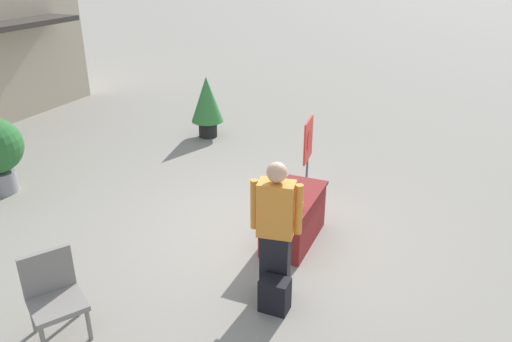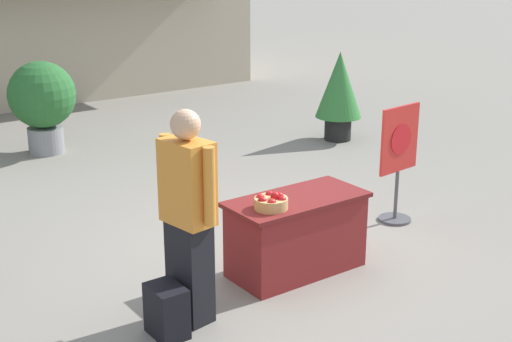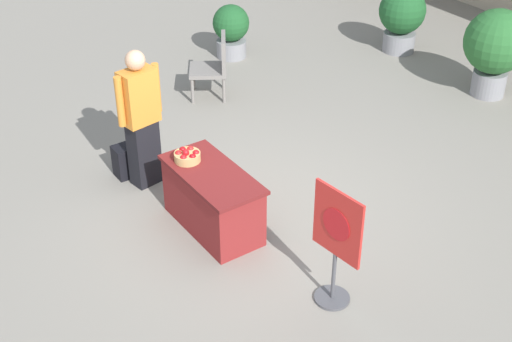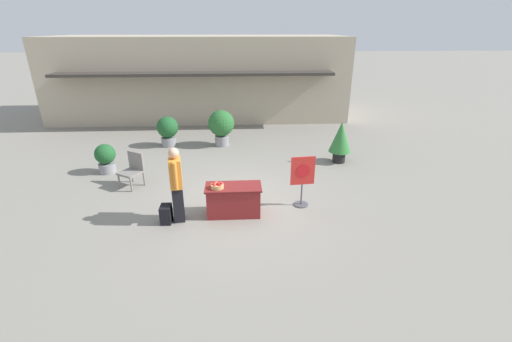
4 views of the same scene
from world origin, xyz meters
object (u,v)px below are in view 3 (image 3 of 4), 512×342
at_px(poster_board, 336,243).
at_px(potted_plant_near_right, 496,46).
at_px(backpack, 128,160).
at_px(potted_plant_far_right, 402,16).
at_px(apple_basket, 187,156).
at_px(person_visitor, 141,118).
at_px(potted_plant_far_left, 231,29).
at_px(display_table, 213,200).
at_px(patio_chair, 215,64).

relative_size(poster_board, potted_plant_near_right, 0.96).
bearing_deg(poster_board, backpack, -84.34).
bearing_deg(potted_plant_far_right, backpack, -80.56).
distance_m(apple_basket, person_visitor, 0.91).
bearing_deg(potted_plant_far_left, display_table, -35.42).
height_order(apple_basket, patio_chair, patio_chair).
distance_m(patio_chair, potted_plant_far_left, 1.50).
relative_size(display_table, potted_plant_near_right, 0.98).
xyz_separation_m(poster_board, potted_plant_near_right, (-2.17, 4.90, 0.08)).
bearing_deg(display_table, apple_basket, -165.81).
bearing_deg(poster_board, patio_chair, -113.31).
bearing_deg(poster_board, person_visitor, -85.27).
bearing_deg(potted_plant_far_left, backpack, -52.52).
height_order(backpack, poster_board, poster_board).
bearing_deg(potted_plant_far_left, patio_chair, -42.41).
xyz_separation_m(potted_plant_near_right, potted_plant_far_right, (-2.01, 0.07, -0.17)).
relative_size(backpack, patio_chair, 0.44).
height_order(display_table, potted_plant_far_right, potted_plant_far_right).
bearing_deg(patio_chair, display_table, 90.00).
relative_size(apple_basket, person_visitor, 0.17).
relative_size(apple_basket, poster_board, 0.23).
height_order(patio_chair, potted_plant_far_right, potted_plant_far_right).
xyz_separation_m(person_visitor, potted_plant_far_left, (-2.65, 2.99, -0.42)).
xyz_separation_m(person_visitor, potted_plant_far_right, (-1.22, 5.51, -0.27)).
bearing_deg(apple_basket, potted_plant_near_right, 91.17).
bearing_deg(display_table, person_visitor, -171.01).
relative_size(display_table, apple_basket, 4.45).
xyz_separation_m(person_visitor, potted_plant_near_right, (0.79, 5.44, -0.11)).
height_order(display_table, patio_chair, patio_chair).
height_order(display_table, potted_plant_near_right, potted_plant_near_right).
relative_size(display_table, backpack, 3.14).
bearing_deg(patio_chair, potted_plant_far_left, -100.13).
height_order(patio_chair, potted_plant_near_right, potted_plant_near_right).
distance_m(apple_basket, patio_chair, 3.09).
xyz_separation_m(backpack, poster_board, (3.24, 0.65, 0.51)).
bearing_deg(patio_chair, potted_plant_near_right, 178.18).
height_order(patio_chair, potted_plant_far_left, patio_chair).
relative_size(patio_chair, potted_plant_near_right, 0.71).
distance_m(backpack, poster_board, 3.34).
bearing_deg(backpack, poster_board, 11.28).
bearing_deg(backpack, patio_chair, 121.29).
bearing_deg(potted_plant_far_right, poster_board, -49.95).
height_order(person_visitor, poster_board, person_visitor).
bearing_deg(poster_board, apple_basket, -83.77).
bearing_deg(potted_plant_near_right, potted_plant_far_left, -144.58).
height_order(display_table, poster_board, poster_board).
relative_size(poster_board, patio_chair, 1.36).
height_order(potted_plant_far_left, potted_plant_near_right, potted_plant_near_right).
height_order(poster_board, potted_plant_far_left, poster_board).
relative_size(person_visitor, potted_plant_far_left, 1.95).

